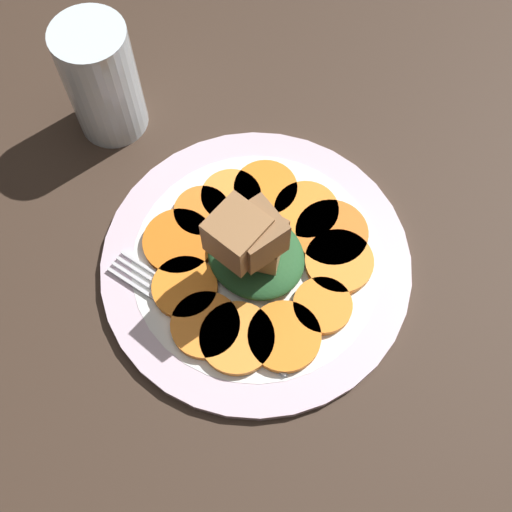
% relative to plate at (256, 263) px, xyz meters
% --- Properties ---
extents(table_slab, '(1.20, 1.20, 0.02)m').
position_rel_plate_xyz_m(table_slab, '(0.00, 0.00, -0.02)').
color(table_slab, '#38281E').
rests_on(table_slab, ground).
extents(plate, '(0.29, 0.29, 0.01)m').
position_rel_plate_xyz_m(plate, '(0.00, 0.00, 0.00)').
color(plate, silver).
rests_on(plate, table_slab).
extents(carrot_slice_0, '(0.06, 0.06, 0.01)m').
position_rel_plate_xyz_m(carrot_slice_0, '(0.00, 0.07, 0.01)').
color(carrot_slice_0, orange).
rests_on(carrot_slice_0, plate).
extents(carrot_slice_1, '(0.06, 0.06, 0.01)m').
position_rel_plate_xyz_m(carrot_slice_1, '(-0.04, 0.06, 0.01)').
color(carrot_slice_1, orange).
rests_on(carrot_slice_1, plate).
extents(carrot_slice_2, '(0.06, 0.06, 0.01)m').
position_rel_plate_xyz_m(carrot_slice_2, '(-0.06, 0.03, 0.01)').
color(carrot_slice_2, orange).
rests_on(carrot_slice_2, plate).
extents(carrot_slice_3, '(0.05, 0.05, 0.01)m').
position_rel_plate_xyz_m(carrot_slice_3, '(-0.07, -0.00, 0.01)').
color(carrot_slice_3, orange).
rests_on(carrot_slice_3, plate).
extents(carrot_slice_4, '(0.07, 0.07, 0.01)m').
position_rel_plate_xyz_m(carrot_slice_4, '(-0.06, -0.04, 0.01)').
color(carrot_slice_4, orange).
rests_on(carrot_slice_4, plate).
extents(carrot_slice_5, '(0.06, 0.06, 0.01)m').
position_rel_plate_xyz_m(carrot_slice_5, '(-0.03, -0.06, 0.01)').
color(carrot_slice_5, orange).
rests_on(carrot_slice_5, plate).
extents(carrot_slice_6, '(0.06, 0.06, 0.01)m').
position_rel_plate_xyz_m(carrot_slice_6, '(0.01, -0.08, 0.01)').
color(carrot_slice_6, orange).
rests_on(carrot_slice_6, plate).
extents(carrot_slice_7, '(0.07, 0.07, 0.01)m').
position_rel_plate_xyz_m(carrot_slice_7, '(0.04, -0.07, 0.01)').
color(carrot_slice_7, orange).
rests_on(carrot_slice_7, plate).
extents(carrot_slice_8, '(0.06, 0.06, 0.01)m').
position_rel_plate_xyz_m(carrot_slice_8, '(0.07, -0.04, 0.01)').
color(carrot_slice_8, orange).
rests_on(carrot_slice_8, plate).
extents(carrot_slice_9, '(0.05, 0.05, 0.01)m').
position_rel_plate_xyz_m(carrot_slice_9, '(0.07, 0.01, 0.01)').
color(carrot_slice_9, orange).
rests_on(carrot_slice_9, plate).
extents(carrot_slice_10, '(0.06, 0.06, 0.01)m').
position_rel_plate_xyz_m(carrot_slice_10, '(0.06, 0.05, 0.01)').
color(carrot_slice_10, orange).
rests_on(carrot_slice_10, plate).
extents(carrot_slice_11, '(0.07, 0.07, 0.01)m').
position_rel_plate_xyz_m(carrot_slice_11, '(0.03, 0.07, 0.01)').
color(carrot_slice_11, orange).
rests_on(carrot_slice_11, plate).
extents(center_pile, '(0.09, 0.09, 0.11)m').
position_rel_plate_xyz_m(center_pile, '(0.00, -0.00, 0.05)').
color(center_pile, '#235128').
rests_on(center_pile, plate).
extents(fork, '(0.19, 0.05, 0.00)m').
position_rel_plate_xyz_m(fork, '(-0.01, -0.07, 0.01)').
color(fork, silver).
rests_on(fork, plate).
extents(water_glass, '(0.07, 0.07, 0.13)m').
position_rel_plate_xyz_m(water_glass, '(-0.22, 0.02, 0.06)').
color(water_glass, silver).
rests_on(water_glass, table_slab).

